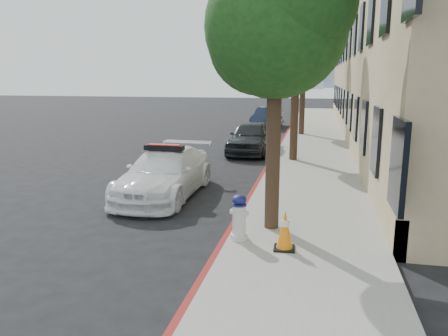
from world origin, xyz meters
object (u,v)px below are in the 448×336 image
parked_car_far (268,118)px  traffic_cone (285,230)px  police_car (165,173)px  fire_hydrant (239,218)px  parked_car_mid (251,137)px

parked_car_far → traffic_cone: size_ratio=5.49×
police_car → fire_hydrant: bearing=-50.0°
parked_car_mid → traffic_cone: (2.30, -11.07, -0.19)m
fire_hydrant → traffic_cone: bearing=-5.1°
parked_car_far → fire_hydrant: size_ratio=4.52×
police_car → parked_car_mid: 7.61m
fire_hydrant → traffic_cone: 0.98m
police_car → fire_hydrant: police_car is taller
police_car → traffic_cone: 5.08m
police_car → parked_car_far: bearing=87.5°
police_car → parked_car_mid: size_ratio=1.09×
parked_car_mid → parked_car_far: (-0.41, 9.93, -0.04)m
police_car → traffic_cone: police_car is taller
parked_car_far → fire_hydrant: (1.80, -20.68, -0.08)m
fire_hydrant → parked_car_mid: bearing=112.0°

